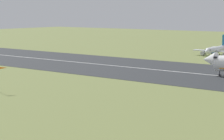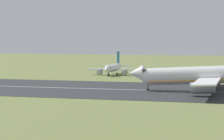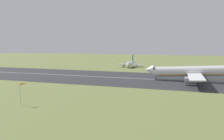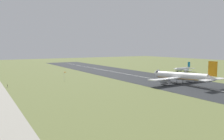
{
  "view_description": "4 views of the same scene",
  "coord_description": "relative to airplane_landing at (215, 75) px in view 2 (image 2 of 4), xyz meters",
  "views": [
    {
      "loc": [
        53.21,
        -0.6,
        19.87
      ],
      "look_at": [
        -6.81,
        78.25,
        6.32
      ],
      "focal_mm": 70.0,
      "sensor_mm": 36.0,
      "label": 1
    },
    {
      "loc": [
        29.91,
        -22.81,
        15.68
      ],
      "look_at": [
        -4.1,
        99.13,
        7.35
      ],
      "focal_mm": 85.0,
      "sensor_mm": 36.0,
      "label": 2
    },
    {
      "loc": [
        11.4,
        15.49,
        17.34
      ],
      "look_at": [
        -11.58,
        87.36,
        8.51
      ],
      "focal_mm": 35.0,
      "sensor_mm": 36.0,
      "label": 3
    },
    {
      "loc": [
        111.11,
        16.48,
        23.04
      ],
      "look_at": [
        -11.94,
        92.47,
        7.81
      ],
      "focal_mm": 35.0,
      "sensor_mm": 36.0,
      "label": 4
    }
  ],
  "objects": [
    {
      "name": "airplane_landing",
      "position": [
        0.0,
        0.0,
        0.0
      ],
      "size": [
        49.66,
        47.95,
        15.42
      ],
      "color": "white",
      "rests_on": "ground_plane"
    },
    {
      "name": "airplane_parked_east",
      "position": [
        -44.05,
        53.53,
        -1.97
      ],
      "size": [
        20.19,
        21.68,
        9.08
      ],
      "color": "silver",
      "rests_on": "ground_plane"
    },
    {
      "name": "ground_plane",
      "position": [
        -18.25,
        -62.65,
        -4.65
      ],
      "size": [
        656.2,
        656.2,
        0.0
      ],
      "primitive_type": "plane",
      "color": "olive"
    },
    {
      "name": "runway_strip",
      "position": [
        -18.25,
        -0.53,
        -4.62
      ],
      "size": [
        416.2,
        48.43,
        0.06
      ],
      "primitive_type": "cube",
      "color": "#2B2D30",
      "rests_on": "ground_plane"
    },
    {
      "name": "runway_centreline",
      "position": [
        -18.25,
        -0.53,
        -4.59
      ],
      "size": [
        374.58,
        0.7,
        0.01
      ],
      "primitive_type": "cube",
      "color": "silver",
      "rests_on": "runway_strip"
    }
  ]
}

